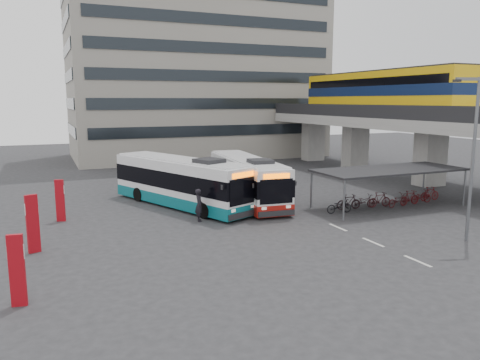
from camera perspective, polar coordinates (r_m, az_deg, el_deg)
name	(u,v)px	position (r m, az deg, el deg)	size (l,w,h in m)	color
ground	(299,232)	(25.33, 7.18, -6.35)	(120.00, 120.00, 0.00)	#28282B
viaduct	(387,108)	(45.30, 17.50, 8.33)	(8.00, 32.00, 9.68)	gray
bike_shelter	(388,188)	(32.27, 17.61, -0.88)	(10.00, 4.00, 2.54)	#595B60
office_block	(196,55)	(60.12, -5.40, 14.94)	(30.00, 15.00, 25.00)	gray
road_markings	(373,242)	(24.35, 15.92, -7.31)	(0.15, 7.60, 0.01)	beige
bus_main	(247,180)	(32.56, 0.83, 0.05)	(3.44, 11.21, 3.26)	white
bus_teal	(180,182)	(31.24, -7.27, -0.29)	(6.76, 11.66, 3.43)	white
pedestrian	(199,205)	(27.29, -5.01, -3.07)	(0.70, 0.46, 1.91)	black
lamp_post	(472,150)	(25.41, 26.41, 3.33)	(1.39, 0.51, 8.06)	#595B60
sign_totem_south	(17,269)	(17.82, -25.54, -9.81)	(0.55, 0.25, 2.54)	#9F0913
sign_totem_mid	(33,223)	(23.57, -23.96, -4.81)	(0.58, 0.33, 2.73)	#9F0913
sign_totem_north	(60,200)	(29.05, -21.09, -2.27)	(0.52, 0.30, 2.46)	#9F0913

